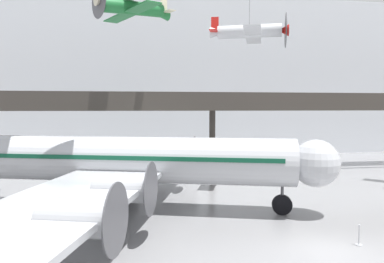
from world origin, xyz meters
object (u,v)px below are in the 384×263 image
object	(u,v)px
suspended_plane_silver_racer	(249,32)
stanchion_barrier	(359,239)
airliner_silver_main	(112,160)
suspended_plane_green_biplane	(133,8)

from	to	relation	value
suspended_plane_silver_racer	stanchion_barrier	bearing A→B (deg)	-66.35
airliner_silver_main	stanchion_barrier	size ratio (longest dim) A/B	31.96
suspended_plane_silver_racer	airliner_silver_main	bearing A→B (deg)	-132.78
airliner_silver_main	suspended_plane_silver_racer	distance (m)	16.65
stanchion_barrier	suspended_plane_silver_racer	bearing A→B (deg)	94.05
airliner_silver_main	suspended_plane_green_biplane	distance (m)	15.95
suspended_plane_green_biplane	stanchion_barrier	size ratio (longest dim) A/B	8.05
airliner_silver_main	suspended_plane_green_biplane	world-z (taller)	suspended_plane_green_biplane
stanchion_barrier	suspended_plane_green_biplane	bearing A→B (deg)	121.06
airliner_silver_main	stanchion_barrier	bearing A→B (deg)	-18.64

